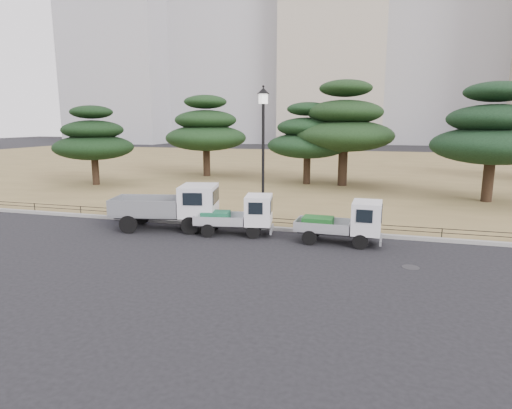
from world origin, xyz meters
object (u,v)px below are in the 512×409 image
(truck_large, at_px, (172,205))
(street_lamp, at_px, (263,134))
(truck_kei_front, at_px, (240,215))
(truck_kei_rear, at_px, (345,222))
(tarp_pile, at_px, (132,209))

(truck_large, xyz_separation_m, street_lamp, (4.06, 1.39, 3.27))
(truck_kei_front, distance_m, street_lamp, 3.89)
(truck_kei_rear, distance_m, street_lamp, 5.55)
(truck_kei_front, height_order, tarp_pile, truck_kei_front)
(truck_kei_rear, xyz_separation_m, tarp_pile, (-10.91, 1.54, -0.33))
(street_lamp, bearing_deg, truck_large, -161.05)
(truck_kei_front, xyz_separation_m, tarp_pile, (-6.28, 1.33, -0.32))
(truck_large, bearing_deg, street_lamp, 7.21)
(truck_kei_front, bearing_deg, truck_kei_rear, -12.02)
(tarp_pile, bearing_deg, truck_kei_rear, -8.04)
(truck_kei_front, xyz_separation_m, street_lamp, (0.68, 1.45, 3.55))
(truck_large, height_order, truck_kei_front, truck_large)
(truck_large, relative_size, truck_kei_rear, 1.46)
(truck_kei_front, height_order, street_lamp, street_lamp)
(tarp_pile, bearing_deg, truck_kei_front, -11.99)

